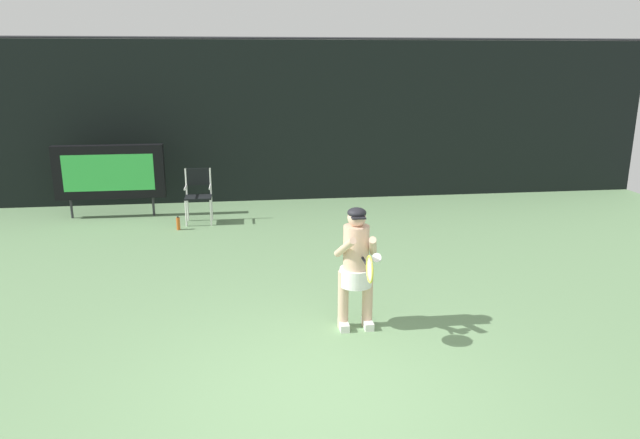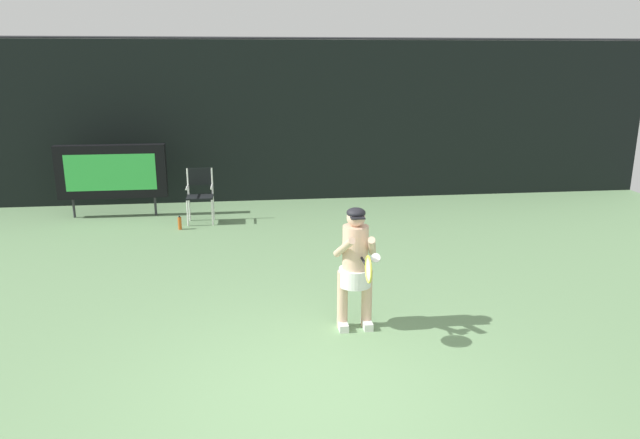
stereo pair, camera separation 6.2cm
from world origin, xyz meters
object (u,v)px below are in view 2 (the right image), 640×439
scoreboard (112,172)px  tennis_racket (368,269)px  water_bottle (180,223)px  tennis_player (355,263)px  umpire_chair (200,192)px

scoreboard → tennis_racket: size_ratio=3.65×
scoreboard → water_bottle: 2.03m
scoreboard → tennis_player: bearing=-55.3°
umpire_chair → water_bottle: size_ratio=4.08×
tennis_racket → water_bottle: bearing=102.6°
water_bottle → tennis_player: tennis_player is taller
umpire_chair → tennis_racket: tennis_racket is taller
tennis_racket → umpire_chair: bearing=97.3°
scoreboard → tennis_racket: bearing=-57.2°
tennis_player → tennis_racket: (0.05, -0.51, 0.11)m
umpire_chair → tennis_racket: size_ratio=1.79×
scoreboard → tennis_player: 7.07m
water_bottle → umpire_chair: bearing=53.0°
umpire_chair → tennis_racket: bearing=-68.2°
tennis_player → tennis_racket: size_ratio=2.50×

